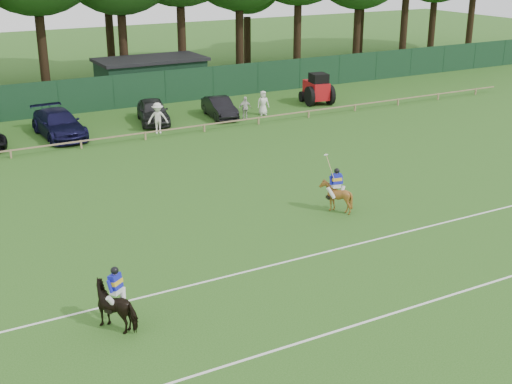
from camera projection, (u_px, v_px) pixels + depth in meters
ground at (282, 250)px, 26.97m from camera, size 160.00×160.00×0.00m
horse_dark at (117, 305)px, 21.34m from camera, size 1.66×1.88×1.47m
horse_chestnut at (336, 196)px, 30.68m from camera, size 1.39×1.50×1.43m
sedan_navy at (59, 124)px, 42.63m from camera, size 2.62×5.82×1.65m
hatch_grey at (153, 111)px, 46.04m from camera, size 2.93×4.99×1.59m
estate_black at (220, 107)px, 47.52m from camera, size 2.00×4.36×1.39m
spectator_left at (158, 118)px, 43.38m from camera, size 1.44×1.10×1.98m
spectator_mid at (245, 108)px, 46.81m from camera, size 0.96×0.44×1.61m
spectator_right at (263, 103)px, 48.10m from camera, size 0.94×0.72×1.72m
rider_dark at (116, 286)px, 21.10m from camera, size 0.84×0.67×1.41m
rider_chestnut at (336, 182)px, 30.44m from camera, size 0.93×0.68×2.05m
pitch_lines at (333, 286)px, 24.09m from camera, size 60.00×5.10×0.01m
pitch_rail at (130, 135)px, 41.62m from camera, size 62.10×0.10×0.50m
perimeter_fence at (87, 95)px, 48.75m from camera, size 92.08×0.08×2.50m
utility_shed at (151, 77)px, 53.85m from camera, size 8.40×4.40×3.04m
tree_row at (85, 90)px, 56.67m from camera, size 96.00×12.00×21.00m
tractor at (317, 89)px, 51.41m from camera, size 2.31×3.07×2.35m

